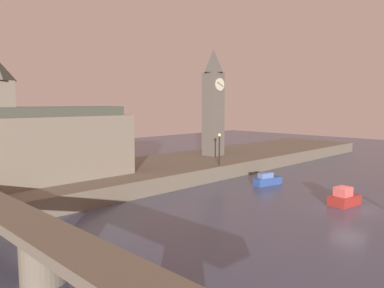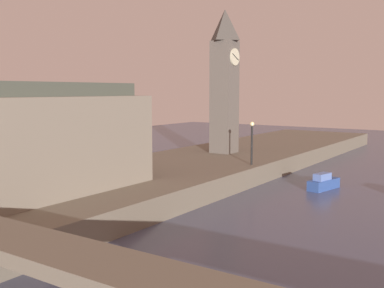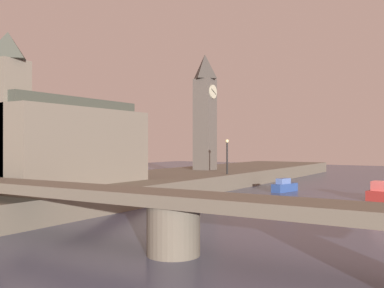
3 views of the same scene
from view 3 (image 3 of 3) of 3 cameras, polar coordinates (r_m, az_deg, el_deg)
The scene contains 7 objects.
far_embankment at distance 44.08m, azimuth -2.34°, elevation -4.83°, with size 70.00×12.00×1.50m, color #6B6051.
clock_tower at distance 50.12m, azimuth 1.71°, elevation 4.49°, with size 2.26×2.31×13.31m.
parliament_hall at distance 33.50m, azimuth -16.76°, elevation 0.50°, with size 12.18×6.01×10.27m.
bridge_span at distance 17.37m, azimuth -1.90°, elevation -8.62°, with size 2.38×29.98×2.50m.
streetlamp at distance 42.74m, azimuth 4.63°, elevation -1.06°, with size 0.36×0.36×3.43m.
boat_tour_blue at distance 41.84m, azimuth 12.18°, elevation -5.45°, with size 3.64×1.62×1.27m.
boat_dinghy_red at distance 37.80m, azimuth 23.57°, elevation -5.93°, with size 3.38×1.84×1.53m.
Camera 3 is at (-36.28, -4.78, 4.41)m, focal length 40.58 mm.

